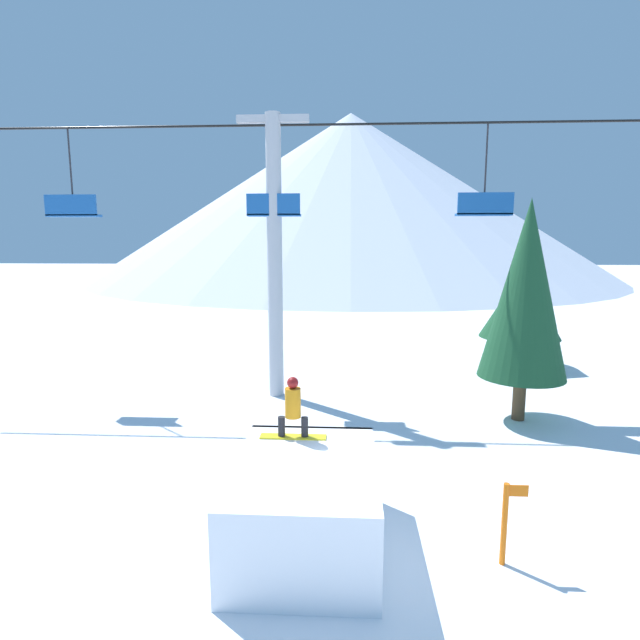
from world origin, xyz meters
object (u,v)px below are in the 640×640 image
(snowboarder, at_px, (293,408))
(pine_tree_near, at_px, (526,290))
(snow_ramp, at_px, (305,504))
(trail_marker, at_px, (505,521))

(snowboarder, xyz_separation_m, pine_tree_near, (6.36, 5.67, 1.81))
(snow_ramp, bearing_deg, trail_marker, -5.91)
(snowboarder, bearing_deg, pine_tree_near, 41.74)
(trail_marker, bearing_deg, snow_ramp, 174.09)
(pine_tree_near, xyz_separation_m, trail_marker, (-2.61, -7.15, -3.23))
(snowboarder, relative_size, pine_tree_near, 0.20)
(snow_ramp, distance_m, snowboarder, 1.83)
(trail_marker, bearing_deg, snowboarder, 158.58)
(snowboarder, height_order, trail_marker, snowboarder)
(snow_ramp, xyz_separation_m, pine_tree_near, (6.02, 6.79, 3.22))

